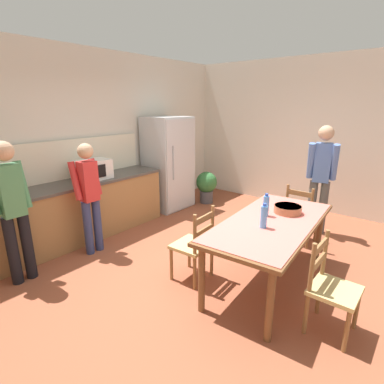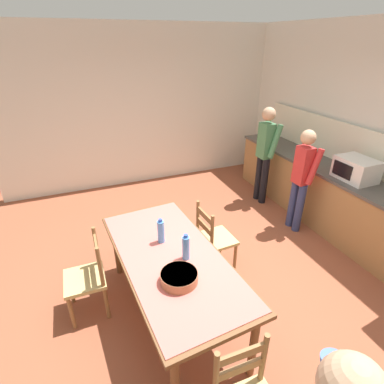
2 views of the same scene
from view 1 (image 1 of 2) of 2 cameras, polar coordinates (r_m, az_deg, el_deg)
name	(u,v)px [view 1 (image 1 of 2)]	position (r m, az deg, el deg)	size (l,w,h in m)	color
ground_plane	(216,273)	(3.90, 4.58, -15.09)	(8.32, 8.32, 0.00)	brown
wall_back	(86,141)	(5.32, -19.60, 9.20)	(6.52, 0.12, 2.90)	silver
wall_right	(314,135)	(6.33, 22.24, 9.95)	(0.12, 5.20, 2.90)	silver
kitchen_counter	(60,216)	(4.80, -23.79, -4.22)	(3.50, 0.66, 0.91)	#9E7042
counter_splashback	(43,163)	(4.89, -26.48, 4.97)	(3.46, 0.03, 0.60)	#EFE8CB
refrigerator	(168,163)	(5.96, -4.50, 5.45)	(0.84, 0.73, 1.80)	silver
microwave	(93,169)	(4.90, -18.40, 4.09)	(0.50, 0.39, 0.30)	white
dining_table	(271,227)	(3.52, 14.81, -6.46)	(2.04, 1.05, 0.78)	brown
bottle_near_centre	(264,217)	(3.23, 13.52, -4.57)	(0.07, 0.07, 0.27)	#4C8ED6
bottle_off_centre	(266,206)	(3.57, 13.91, -2.54)	(0.07, 0.07, 0.27)	#4C8ED6
serving_bowl	(288,209)	(3.77, 17.78, -3.05)	(0.32, 0.32, 0.09)	#9E6642
chair_head_end	(301,215)	(4.77, 19.99, -4.13)	(0.41, 0.43, 0.91)	olive
chair_side_far_left	(194,245)	(3.57, 0.46, -10.09)	(0.44, 0.42, 0.91)	olive
chair_side_near_left	(331,288)	(3.10, 24.89, -16.23)	(0.42, 0.40, 0.91)	olive
person_at_sink	(12,206)	(3.92, -31.03, -2.32)	(0.42, 0.29, 1.67)	black
person_at_counter	(89,193)	(4.30, -19.00, -0.21)	(0.39, 0.27, 1.55)	navy
person_by_table	(321,175)	(5.11, 23.36, 3.07)	(0.36, 0.48, 1.73)	#4C4C4C
potted_plant	(207,185)	(6.34, 2.78, 1.34)	(0.44, 0.44, 0.67)	#4C4C51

